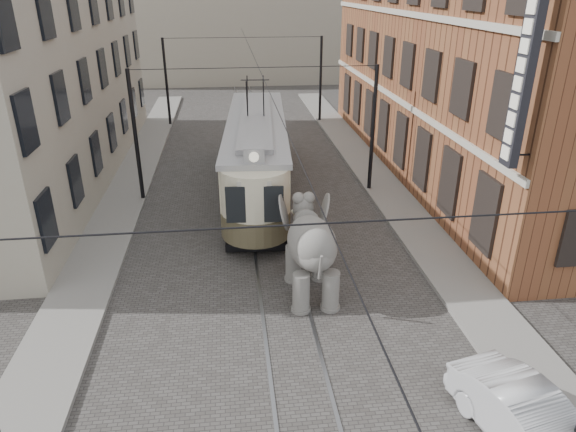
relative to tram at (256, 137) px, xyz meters
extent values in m
plane|color=#44413F|center=(0.20, -6.80, -2.67)|extent=(120.00, 120.00, 0.00)
cube|color=slate|center=(6.20, -6.80, -2.60)|extent=(2.00, 60.00, 0.15)
cube|color=slate|center=(-6.30, -6.80, -2.60)|extent=(2.00, 60.00, 0.15)
cube|color=brown|center=(11.20, 2.20, 3.33)|extent=(8.00, 26.00, 12.00)
cube|color=gray|center=(-10.80, 3.20, 2.33)|extent=(7.00, 24.00, 10.00)
cube|color=gray|center=(0.20, 33.20, 4.33)|extent=(28.00, 10.00, 14.00)
imported|color=#B4B5B9|center=(4.82, -16.17, -2.00)|extent=(2.39, 4.32, 1.35)
camera|label=1|loc=(-1.27, -23.65, 6.54)|focal=32.06mm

